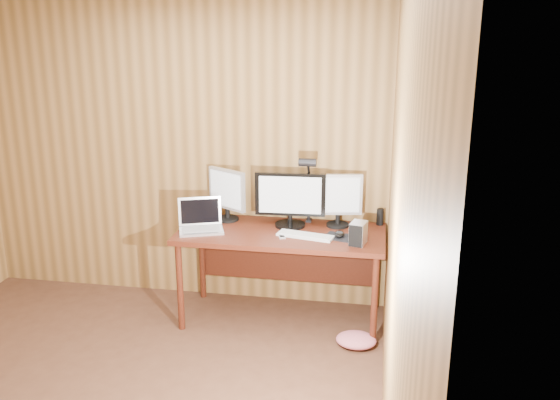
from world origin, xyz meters
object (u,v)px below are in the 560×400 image
(laptop, at_px, (201,222))
(hard_drive, at_px, (358,233))
(monitor_center, at_px, (290,199))
(mouse, at_px, (339,234))
(monitor_right, at_px, (338,199))
(keyboard, at_px, (305,235))
(phone, at_px, (282,236))
(desk_lamp, at_px, (308,180))
(monitor_left, at_px, (227,193))
(speaker, at_px, (380,217))
(desk, at_px, (283,243))

(laptop, distance_m, hard_drive, 1.23)
(monitor_center, bearing_deg, mouse, -28.29)
(laptop, xyz_separation_m, mouse, (1.08, 0.00, -0.04))
(monitor_center, bearing_deg, monitor_right, 6.43)
(monitor_right, xyz_separation_m, keyboard, (-0.22, -0.29, -0.22))
(laptop, height_order, phone, laptop)
(monitor_right, relative_size, desk_lamp, 0.72)
(monitor_left, height_order, speaker, monitor_left)
(keyboard, xyz_separation_m, phone, (-0.17, -0.04, -0.00))
(monitor_right, distance_m, hard_drive, 0.44)
(desk, xyz_separation_m, laptop, (-0.63, -0.13, 0.18))
(laptop, xyz_separation_m, keyboard, (0.83, -0.03, -0.05))
(monitor_center, xyz_separation_m, mouse, (0.41, -0.19, -0.20))
(desk, height_order, speaker, speaker)
(hard_drive, bearing_deg, keyboard, -179.33)
(speaker, bearing_deg, monitor_right, -164.54)
(desk, xyz_separation_m, desk_lamp, (0.18, 0.13, 0.49))
(monitor_center, distance_m, desk_lamp, 0.20)
(monitor_center, distance_m, monitor_right, 0.38)
(laptop, distance_m, keyboard, 0.83)
(mouse, bearing_deg, hard_drive, -32.87)
(desk_lamp, bearing_deg, hard_drive, -37.42)
(desk, relative_size, laptop, 3.96)
(desk, xyz_separation_m, keyboard, (0.20, -0.16, 0.13))
(mouse, height_order, hard_drive, hard_drive)
(monitor_center, relative_size, desk_lamp, 0.94)
(mouse, bearing_deg, laptop, -171.93)
(monitor_center, bearing_deg, speaker, 9.23)
(hard_drive, xyz_separation_m, phone, (-0.57, 0.05, -0.08))
(monitor_center, xyz_separation_m, desk_lamp, (0.13, 0.07, 0.14))
(keyboard, height_order, mouse, mouse)
(monitor_right, xyz_separation_m, speaker, (0.33, 0.09, -0.16))
(monitor_right, bearing_deg, laptop, -176.07)
(hard_drive, relative_size, desk_lamp, 0.29)
(keyboard, height_order, hard_drive, hard_drive)
(monitor_right, distance_m, mouse, 0.33)
(desk, distance_m, hard_drive, 0.68)
(speaker, height_order, desk_lamp, desk_lamp)
(monitor_right, distance_m, speaker, 0.38)
(monitor_left, relative_size, desk_lamp, 0.72)
(hard_drive, height_order, desk_lamp, desk_lamp)
(keyboard, height_order, phone, keyboard)
(desk, bearing_deg, phone, -82.05)
(monitor_right, relative_size, hard_drive, 2.48)
(phone, distance_m, speaker, 0.84)
(desk, relative_size, keyboard, 3.59)
(laptop, bearing_deg, phone, -26.07)
(monitor_left, bearing_deg, speaker, 34.89)
(desk, bearing_deg, speaker, 16.49)
(monitor_center, height_order, mouse, monitor_center)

